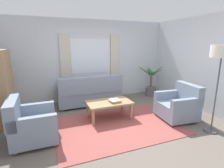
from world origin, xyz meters
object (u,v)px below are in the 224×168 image
object	(u,v)px
armchair_right	(179,105)
bookshelf	(6,91)
armchair_left	(31,124)
standing_lamp	(222,57)
potted_plant	(151,83)
couch	(90,93)
coffee_table	(109,104)
book_stack_on_table	(115,101)

from	to	relation	value
armchair_right	bookshelf	bearing A→B (deg)	-104.33
armchair_left	standing_lamp	bearing A→B (deg)	-106.52
potted_plant	couch	bearing A→B (deg)	-177.07
armchair_left	coffee_table	xyz separation A→B (m)	(1.77, 0.44, 0.03)
armchair_left	potted_plant	xyz separation A→B (m)	(3.86, 1.71, 0.09)
bookshelf	standing_lamp	bearing A→B (deg)	62.38
coffee_table	potted_plant	bearing A→B (deg)	31.32
couch	standing_lamp	xyz separation A→B (m)	(2.00, -2.61, 1.23)
armchair_right	coffee_table	xyz separation A→B (m)	(-1.60, 0.66, 0.03)
potted_plant	coffee_table	bearing A→B (deg)	-148.68
bookshelf	coffee_table	bearing A→B (deg)	72.95
armchair_left	armchair_right	bearing A→B (deg)	-94.53
couch	bookshelf	world-z (taller)	bookshelf
couch	coffee_table	size ratio (longest dim) A/B	1.73
armchair_right	book_stack_on_table	distance (m)	1.60
bookshelf	armchair_right	bearing A→B (deg)	70.71
armchair_left	potted_plant	world-z (taller)	potted_plant
armchair_left	coffee_table	distance (m)	1.82
couch	armchair_right	world-z (taller)	couch
armchair_left	armchair_right	xyz separation A→B (m)	(3.37, -0.22, 0.00)
standing_lamp	armchair_right	bearing A→B (deg)	104.69
armchair_left	book_stack_on_table	bearing A→B (deg)	-79.79
book_stack_on_table	bookshelf	bearing A→B (deg)	162.15
couch	coffee_table	distance (m)	1.17
armchair_left	standing_lamp	xyz separation A→B (m)	(3.57, -1.01, 1.25)
book_stack_on_table	potted_plant	world-z (taller)	potted_plant
couch	standing_lamp	world-z (taller)	standing_lamp
book_stack_on_table	couch	bearing A→B (deg)	104.29
coffee_table	couch	bearing A→B (deg)	99.52
standing_lamp	coffee_table	bearing A→B (deg)	141.32
couch	potted_plant	world-z (taller)	potted_plant
couch	armchair_right	xyz separation A→B (m)	(1.80, -1.82, -0.01)
couch	book_stack_on_table	world-z (taller)	couch
coffee_table	potted_plant	world-z (taller)	potted_plant
couch	coffee_table	xyz separation A→B (m)	(0.19, -1.16, 0.01)
bookshelf	armchair_left	bearing A→B (deg)	25.67
coffee_table	standing_lamp	size ratio (longest dim) A/B	0.60
standing_lamp	bookshelf	bearing A→B (deg)	152.38
coffee_table	bookshelf	world-z (taller)	bookshelf
couch	armchair_left	world-z (taller)	couch
bookshelf	standing_lamp	size ratio (longest dim) A/B	0.94
book_stack_on_table	bookshelf	xyz separation A→B (m)	(-2.44, 0.79, 0.30)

